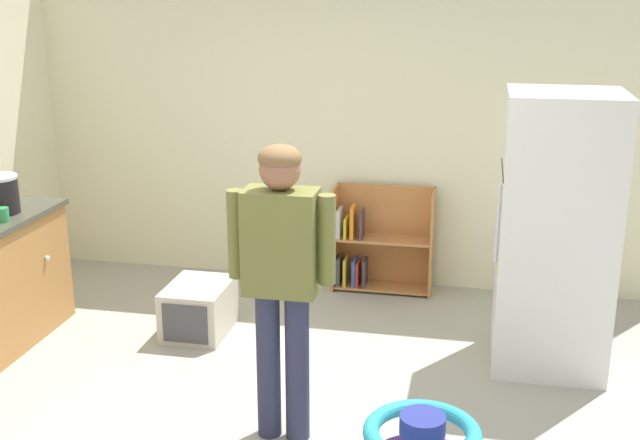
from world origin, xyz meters
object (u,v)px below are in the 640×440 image
at_px(bookshelf, 377,245).
at_px(standing_person, 281,267).
at_px(refrigerator, 556,233).
at_px(pet_carrier, 199,309).
at_px(green_cup, 3,215).

xyz_separation_m(bookshelf, standing_person, (-0.20, -2.31, 0.62)).
distance_m(refrigerator, standing_person, 1.91).
bearing_deg(bookshelf, refrigerator, -40.66).
relative_size(bookshelf, standing_person, 0.52).
height_order(bookshelf, pet_carrier, bookshelf).
height_order(refrigerator, green_cup, refrigerator).
xyz_separation_m(refrigerator, green_cup, (-3.54, -0.50, 0.06)).
bearing_deg(refrigerator, standing_person, -140.48).
bearing_deg(refrigerator, pet_carrier, -179.50).
bearing_deg(pet_carrier, bookshelf, 44.83).
xyz_separation_m(refrigerator, pet_carrier, (-2.40, -0.02, -0.71)).
distance_m(refrigerator, bookshelf, 1.76).
distance_m(pet_carrier, green_cup, 1.46).
bearing_deg(standing_person, bookshelf, 85.05).
height_order(pet_carrier, green_cup, green_cup).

